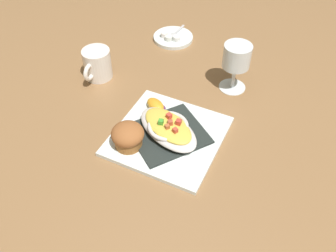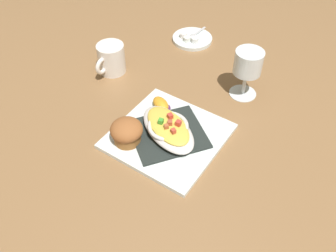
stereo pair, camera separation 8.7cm
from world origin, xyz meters
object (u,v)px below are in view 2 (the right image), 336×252
orange_garnish (161,105)px  coffee_mug (111,60)px  spoon (194,35)px  creamer_cup_0 (183,35)px  stemmed_glass (248,65)px  creamer_cup_1 (187,39)px  creamer_saucer (192,39)px  creamer_cup_2 (195,40)px  muffin (127,132)px  square_plate (168,136)px  gratin_dish (168,128)px

orange_garnish → coffee_mug: size_ratio=0.60×
spoon → creamer_cup_0: bearing=145.8°
stemmed_glass → creamer_cup_1: 0.30m
creamer_saucer → creamer_cup_2: (-0.01, -0.03, 0.01)m
creamer_saucer → creamer_cup_2: size_ratio=5.45×
spoon → muffin: bearing=-155.2°
square_plate → creamer_cup_2: (0.35, 0.24, 0.01)m
creamer_cup_2 → creamer_cup_1: bearing=123.7°
spoon → orange_garnish: bearing=-150.2°
orange_garnish → spoon: size_ratio=0.74×
muffin → creamer_cup_2: 0.47m
creamer_cup_1 → creamer_cup_2: (0.01, -0.02, 0.00)m
orange_garnish → creamer_cup_2: 0.33m
stemmed_glass → spoon: 0.31m
muffin → spoon: (0.45, 0.21, -0.03)m
spoon → creamer_cup_0: (-0.03, 0.02, 0.00)m
muffin → spoon: 0.50m
gratin_dish → creamer_cup_0: gratin_dish is taller
muffin → stemmed_glass: 0.36m
square_plate → creamer_saucer: (0.36, 0.26, 0.00)m
creamer_cup_1 → creamer_cup_2: bearing=-56.3°
muffin → creamer_saucer: bearing=25.0°
square_plate → spoon: size_ratio=2.85×
creamer_cup_2 → square_plate: bearing=-145.7°
creamer_saucer → coffee_mug: bearing=170.3°
square_plate → muffin: muffin is taller
stemmed_glass → creamer_cup_0: stemmed_glass is taller
orange_garnish → creamer_cup_1: orange_garnish is taller
coffee_mug → creamer_saucer: size_ratio=0.84×
muffin → creamer_cup_0: size_ratio=3.25×
muffin → orange_garnish: 0.14m
spoon → square_plate: bearing=-144.5°
muffin → orange_garnish: (0.14, 0.03, -0.02)m
square_plate → creamer_saucer: size_ratio=1.95×
spoon → creamer_cup_1: bearing=-172.1°
creamer_cup_0 → creamer_cup_1: same height
square_plate → stemmed_glass: bearing=-5.0°
square_plate → coffee_mug: bearing=77.6°
creamer_cup_0 → creamer_cup_2: same height
square_plate → stemmed_glass: stemmed_glass is taller
muffin → creamer_cup_0: muffin is taller
muffin → orange_garnish: muffin is taller
creamer_cup_0 → creamer_saucer: bearing=-43.7°
gratin_dish → creamer_cup_1: size_ratio=8.18×
spoon → creamer_cup_2: size_ratio=3.72×
orange_garnish → creamer_cup_2: (0.29, 0.15, -0.00)m
coffee_mug → creamer_cup_0: coffee_mug is taller
coffee_mug → creamer_saucer: coffee_mug is taller
square_plate → creamer_cup_0: (0.34, 0.28, 0.01)m
muffin → creamer_cup_2: (0.43, 0.18, -0.02)m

